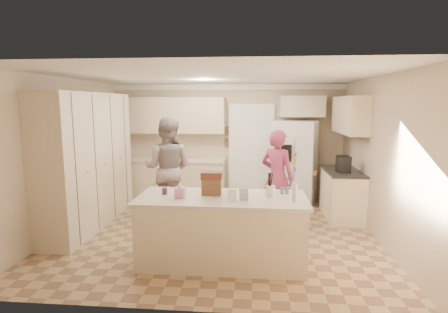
# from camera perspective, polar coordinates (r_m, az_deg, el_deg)

# --- Properties ---
(floor) EXTENTS (5.20, 4.60, 0.02)m
(floor) POSITION_cam_1_polar(r_m,az_deg,el_deg) (6.09, -1.26, -12.30)
(floor) COLOR tan
(floor) RESTS_ON ground
(ceiling) EXTENTS (5.20, 4.60, 0.02)m
(ceiling) POSITION_cam_1_polar(r_m,az_deg,el_deg) (5.70, -1.35, 13.11)
(ceiling) COLOR white
(ceiling) RESTS_ON wall_back
(wall_back) EXTENTS (5.20, 0.02, 2.60)m
(wall_back) POSITION_cam_1_polar(r_m,az_deg,el_deg) (8.03, 0.53, 2.48)
(wall_back) COLOR #C8B397
(wall_back) RESTS_ON ground
(wall_front) EXTENTS (5.20, 0.02, 2.60)m
(wall_front) POSITION_cam_1_polar(r_m,az_deg,el_deg) (3.51, -5.52, -5.75)
(wall_front) COLOR #C8B397
(wall_front) RESTS_ON ground
(wall_left) EXTENTS (0.02, 4.60, 2.60)m
(wall_left) POSITION_cam_1_polar(r_m,az_deg,el_deg) (6.57, -24.56, 0.29)
(wall_left) COLOR #C8B397
(wall_left) RESTS_ON ground
(wall_right) EXTENTS (0.02, 4.60, 2.60)m
(wall_right) POSITION_cam_1_polar(r_m,az_deg,el_deg) (6.05, 24.11, -0.35)
(wall_right) COLOR #C8B397
(wall_right) RESTS_ON ground
(crown_back) EXTENTS (5.20, 0.08, 0.12)m
(crown_back) POSITION_cam_1_polar(r_m,az_deg,el_deg) (7.94, 0.51, 11.30)
(crown_back) COLOR white
(crown_back) RESTS_ON wall_back
(pantry_bank) EXTENTS (0.60, 2.60, 2.35)m
(pantry_bank) POSITION_cam_1_polar(r_m,az_deg,el_deg) (6.62, -21.30, -0.56)
(pantry_bank) COLOR beige
(pantry_bank) RESTS_ON floor
(back_base_cab) EXTENTS (2.20, 0.60, 0.88)m
(back_base_cab) POSITION_cam_1_polar(r_m,az_deg,el_deg) (8.04, -7.87, -3.81)
(back_base_cab) COLOR beige
(back_base_cab) RESTS_ON floor
(back_countertop) EXTENTS (2.24, 0.63, 0.04)m
(back_countertop) POSITION_cam_1_polar(r_m,az_deg,el_deg) (7.94, -7.96, -0.59)
(back_countertop) COLOR beige
(back_countertop) RESTS_ON back_base_cab
(back_upper_cab) EXTENTS (2.20, 0.35, 0.80)m
(back_upper_cab) POSITION_cam_1_polar(r_m,az_deg,el_deg) (7.98, -7.89, 6.68)
(back_upper_cab) COLOR beige
(back_upper_cab) RESTS_ON wall_back
(doorway_opening) EXTENTS (0.90, 0.06, 2.10)m
(doorway_opening) POSITION_cam_1_polar(r_m,az_deg,el_deg) (8.01, 4.44, 0.63)
(doorway_opening) COLOR black
(doorway_opening) RESTS_ON floor
(doorway_casing) EXTENTS (1.02, 0.03, 2.22)m
(doorway_casing) POSITION_cam_1_polar(r_m,az_deg,el_deg) (7.97, 4.44, 0.59)
(doorway_casing) COLOR white
(doorway_casing) RESTS_ON floor
(wall_frame_upper) EXTENTS (0.15, 0.02, 0.20)m
(wall_frame_upper) POSITION_cam_1_polar(r_m,az_deg,el_deg) (7.96, 0.65, 4.23)
(wall_frame_upper) COLOR brown
(wall_frame_upper) RESTS_ON wall_back
(wall_frame_lower) EXTENTS (0.15, 0.02, 0.20)m
(wall_frame_lower) POSITION_cam_1_polar(r_m,az_deg,el_deg) (7.99, 0.65, 2.30)
(wall_frame_lower) COLOR brown
(wall_frame_lower) RESTS_ON wall_back
(refrigerator) EXTENTS (1.08, 0.96, 1.80)m
(refrigerator) POSITION_cam_1_polar(r_m,az_deg,el_deg) (7.75, 11.45, -0.91)
(refrigerator) COLOR white
(refrigerator) RESTS_ON floor
(fridge_seam) EXTENTS (0.02, 0.02, 1.78)m
(fridge_seam) POSITION_cam_1_polar(r_m,az_deg,el_deg) (7.41, 11.75, -1.37)
(fridge_seam) COLOR gray
(fridge_seam) RESTS_ON refrigerator
(fridge_dispenser) EXTENTS (0.22, 0.03, 0.35)m
(fridge_dispenser) POSITION_cam_1_polar(r_m,az_deg,el_deg) (7.33, 10.11, 0.56)
(fridge_dispenser) COLOR black
(fridge_dispenser) RESTS_ON refrigerator
(fridge_handle_l) EXTENTS (0.02, 0.02, 0.85)m
(fridge_handle_l) POSITION_cam_1_polar(r_m,az_deg,el_deg) (7.36, 11.41, -0.23)
(fridge_handle_l) COLOR silver
(fridge_handle_l) RESTS_ON refrigerator
(fridge_handle_r) EXTENTS (0.02, 0.02, 0.85)m
(fridge_handle_r) POSITION_cam_1_polar(r_m,az_deg,el_deg) (7.37, 12.19, -0.24)
(fridge_handle_r) COLOR silver
(fridge_handle_r) RESTS_ON refrigerator
(over_fridge_cab) EXTENTS (0.95, 0.35, 0.45)m
(over_fridge_cab) POSITION_cam_1_polar(r_m,az_deg,el_deg) (7.84, 12.66, 7.98)
(over_fridge_cab) COLOR beige
(over_fridge_cab) RESTS_ON wall_back
(right_base_cab) EXTENTS (0.60, 1.20, 0.88)m
(right_base_cab) POSITION_cam_1_polar(r_m,az_deg,el_deg) (7.07, 18.66, -5.95)
(right_base_cab) COLOR beige
(right_base_cab) RESTS_ON floor
(right_countertop) EXTENTS (0.63, 1.24, 0.04)m
(right_countertop) POSITION_cam_1_polar(r_m,az_deg,el_deg) (6.97, 18.76, -2.28)
(right_countertop) COLOR #2D2B28
(right_countertop) RESTS_ON right_base_cab
(right_upper_cab) EXTENTS (0.35, 1.50, 0.70)m
(right_upper_cab) POSITION_cam_1_polar(r_m,az_deg,el_deg) (7.08, 19.87, 6.40)
(right_upper_cab) COLOR beige
(right_upper_cab) RESTS_ON wall_right
(coffee_maker) EXTENTS (0.22, 0.28, 0.30)m
(coffee_maker) POSITION_cam_1_polar(r_m,az_deg,el_deg) (6.74, 18.90, -1.18)
(coffee_maker) COLOR black
(coffee_maker) RESTS_ON right_countertop
(island_base) EXTENTS (2.20, 0.90, 0.88)m
(island_base) POSITION_cam_1_polar(r_m,az_deg,el_deg) (4.88, -0.35, -12.07)
(island_base) COLOR beige
(island_base) RESTS_ON floor
(island_top) EXTENTS (2.28, 0.96, 0.05)m
(island_top) POSITION_cam_1_polar(r_m,az_deg,el_deg) (4.74, -0.35, -6.86)
(island_top) COLOR beige
(island_top) RESTS_ON island_base
(utensil_crock) EXTENTS (0.13, 0.13, 0.15)m
(utensil_crock) POSITION_cam_1_polar(r_m,az_deg,el_deg) (4.75, 7.57, -5.66)
(utensil_crock) COLOR white
(utensil_crock) RESTS_ON island_top
(tissue_box) EXTENTS (0.13, 0.13, 0.14)m
(tissue_box) POSITION_cam_1_polar(r_m,az_deg,el_deg) (4.70, -7.19, -5.86)
(tissue_box) COLOR pink
(tissue_box) RESTS_ON island_top
(tissue_plume) EXTENTS (0.08, 0.08, 0.08)m
(tissue_plume) POSITION_cam_1_polar(r_m,az_deg,el_deg) (4.68, -7.22, -4.55)
(tissue_plume) COLOR white
(tissue_plume) RESTS_ON tissue_box
(dollhouse_body) EXTENTS (0.26, 0.18, 0.22)m
(dollhouse_body) POSITION_cam_1_polar(r_m,az_deg,el_deg) (4.82, -2.02, -4.95)
(dollhouse_body) COLOR brown
(dollhouse_body) RESTS_ON island_top
(dollhouse_roof) EXTENTS (0.28, 0.20, 0.10)m
(dollhouse_roof) POSITION_cam_1_polar(r_m,az_deg,el_deg) (4.78, -2.03, -3.09)
(dollhouse_roof) COLOR #592D1E
(dollhouse_roof) RESTS_ON dollhouse_body
(jam_jar) EXTENTS (0.07, 0.07, 0.09)m
(jam_jar) POSITION_cam_1_polar(r_m,az_deg,el_deg) (4.91, -9.68, -5.60)
(jam_jar) COLOR #59263F
(jam_jar) RESTS_ON island_top
(greeting_card_a) EXTENTS (0.12, 0.06, 0.16)m
(greeting_card_a) POSITION_cam_1_polar(r_m,az_deg,el_deg) (4.51, 1.31, -6.30)
(greeting_card_a) COLOR white
(greeting_card_a) RESTS_ON island_top
(greeting_card_b) EXTENTS (0.12, 0.05, 0.16)m
(greeting_card_b) POSITION_cam_1_polar(r_m,az_deg,el_deg) (4.55, 3.25, -6.17)
(greeting_card_b) COLOR silver
(greeting_card_b) RESTS_ON island_top
(water_bottle) EXTENTS (0.07, 0.07, 0.24)m
(water_bottle) POSITION_cam_1_polar(r_m,az_deg,el_deg) (4.57, 11.47, -5.76)
(water_bottle) COLOR silver
(water_bottle) RESTS_ON island_top
(shaker_salt) EXTENTS (0.05, 0.05, 0.09)m
(shaker_salt) POSITION_cam_1_polar(r_m,az_deg,el_deg) (4.93, 9.47, -5.53)
(shaker_salt) COLOR teal
(shaker_salt) RESTS_ON island_top
(shaker_pepper) EXTENTS (0.05, 0.05, 0.09)m
(shaker_pepper) POSITION_cam_1_polar(r_m,az_deg,el_deg) (4.94, 10.28, -5.53)
(shaker_pepper) COLOR teal
(shaker_pepper) RESTS_ON island_top
(teen_boy) EXTENTS (0.96, 0.76, 1.92)m
(teen_boy) POSITION_cam_1_polar(r_m,az_deg,el_deg) (6.67, -9.21, -1.90)
(teen_boy) COLOR gray
(teen_boy) RESTS_ON floor
(teen_girl) EXTENTS (0.75, 0.69, 1.73)m
(teen_girl) POSITION_cam_1_polar(r_m,az_deg,el_deg) (6.28, 8.66, -3.42)
(teen_girl) COLOR #9F3E5A
(teen_girl) RESTS_ON floor
(fridge_magnets) EXTENTS (0.76, 0.02, 1.44)m
(fridge_magnets) POSITION_cam_1_polar(r_m,az_deg,el_deg) (7.40, 11.76, -1.38)
(fridge_magnets) COLOR tan
(fridge_magnets) RESTS_ON refrigerator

